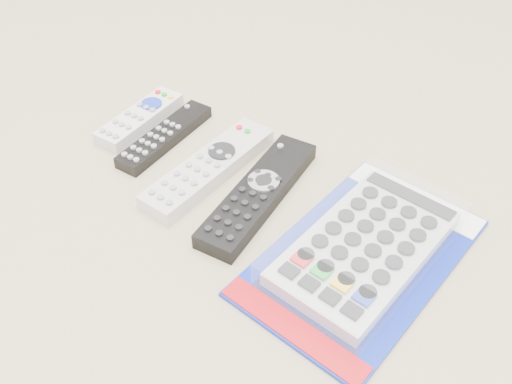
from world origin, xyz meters
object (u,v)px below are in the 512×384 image
Objects in this scene: remote_large_black at (259,193)px; jumbo_remote_packaged at (365,246)px; remote_small_grey at (140,118)px; remote_silver_dvd at (209,168)px; remote_slim_black at (165,136)px.

jumbo_remote_packaged is at bearing -8.46° from remote_large_black.
remote_large_black is at bearing -10.30° from remote_small_grey.
remote_small_grey is 0.49× the size of jumbo_remote_packaged.
remote_silver_dvd is 0.24m from jumbo_remote_packaged.
jumbo_remote_packaged is at bearing -7.43° from remote_slim_black.
remote_large_black is (0.09, -0.00, -0.00)m from remote_silver_dvd.
remote_silver_dvd is (0.10, -0.02, 0.00)m from remote_slim_black.
remote_slim_black is 0.10m from remote_silver_dvd.
remote_silver_dvd reaches higher than remote_small_grey.
remote_small_grey is at bearing 166.29° from remote_large_black.
remote_silver_dvd reaches higher than remote_slim_black.
jumbo_remote_packaged is (0.34, -0.04, 0.01)m from remote_slim_black.
remote_silver_dvd is at bearing -13.39° from remote_small_grey.
remote_slim_black is at bearing 179.87° from jumbo_remote_packaged.
jumbo_remote_packaged is (0.40, -0.05, 0.01)m from remote_small_grey.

